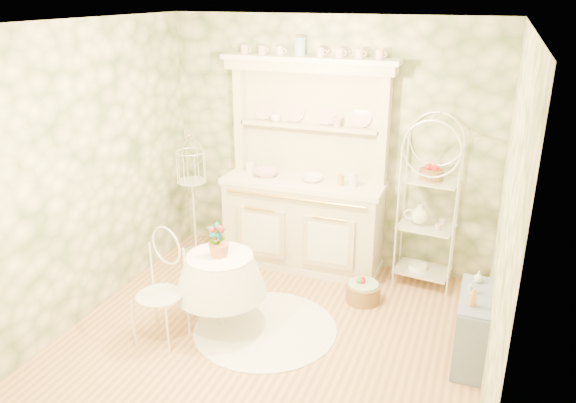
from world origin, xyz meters
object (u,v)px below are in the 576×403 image
(side_shelf, at_px, (472,327))
(cafe_chair, at_px, (159,294))
(bakers_rack, at_px, (429,203))
(round_table, at_px, (221,293))
(birdcage_stand, at_px, (193,198))
(kitchen_dresser, at_px, (303,168))
(floor_basket, at_px, (363,291))

(side_shelf, bearing_deg, cafe_chair, -161.53)
(bakers_rack, distance_m, cafe_chair, 2.78)
(round_table, distance_m, cafe_chair, 0.57)
(cafe_chair, distance_m, birdcage_stand, 1.75)
(bakers_rack, distance_m, side_shelf, 1.45)
(kitchen_dresser, height_order, side_shelf, kitchen_dresser)
(round_table, bearing_deg, side_shelf, 6.66)
(round_table, distance_m, floor_basket, 1.44)
(kitchen_dresser, relative_size, round_table, 3.44)
(kitchen_dresser, relative_size, side_shelf, 3.19)
(bakers_rack, bearing_deg, floor_basket, -123.21)
(floor_basket, bearing_deg, cafe_chair, -140.17)
(bakers_rack, xyz_separation_m, floor_basket, (-0.50, -0.59, -0.79))
(birdcage_stand, bearing_deg, round_table, -52.23)
(birdcage_stand, bearing_deg, floor_basket, -10.03)
(cafe_chair, xyz_separation_m, birdcage_stand, (-0.57, 1.64, 0.24))
(cafe_chair, xyz_separation_m, floor_basket, (1.52, 1.27, -0.35))
(birdcage_stand, relative_size, floor_basket, 3.96)
(cafe_chair, bearing_deg, bakers_rack, 59.69)
(side_shelf, bearing_deg, bakers_rack, 118.93)
(bakers_rack, height_order, floor_basket, bakers_rack)
(cafe_chair, distance_m, floor_basket, 2.01)
(kitchen_dresser, height_order, floor_basket, kitchen_dresser)
(side_shelf, bearing_deg, floor_basket, 153.94)
(side_shelf, height_order, round_table, round_table)
(side_shelf, xyz_separation_m, round_table, (-2.18, -0.25, 0.02))
(floor_basket, bearing_deg, round_table, -142.35)
(kitchen_dresser, distance_m, floor_basket, 1.43)
(kitchen_dresser, distance_m, cafe_chair, 2.07)
(kitchen_dresser, distance_m, round_table, 1.67)
(kitchen_dresser, relative_size, bakers_rack, 1.27)
(side_shelf, height_order, floor_basket, side_shelf)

